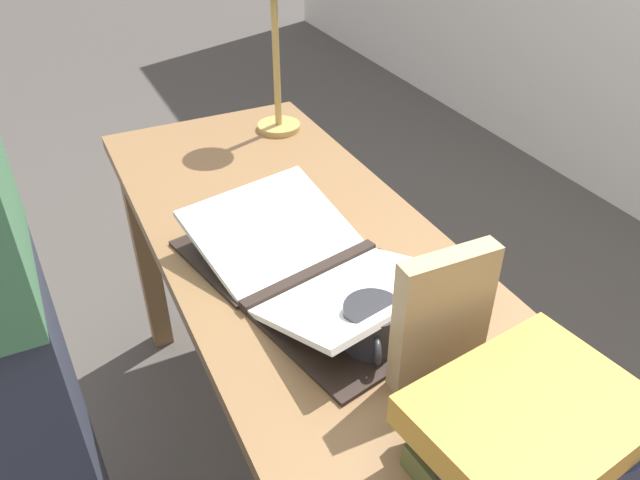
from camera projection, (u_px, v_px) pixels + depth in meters
reading_desk at (324, 312)px, 1.26m from camera, size 1.60×0.56×0.73m
open_book at (311, 268)px, 1.16m from camera, size 0.59×0.42×0.09m
book_stack_tall at (526, 434)px, 0.80m from camera, size 0.25×0.31×0.13m
book_standing_upright at (442, 319)px, 0.91m from camera, size 0.04×0.16×0.23m
coffee_mug at (372, 327)px, 1.00m from camera, size 0.12×0.10×0.08m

